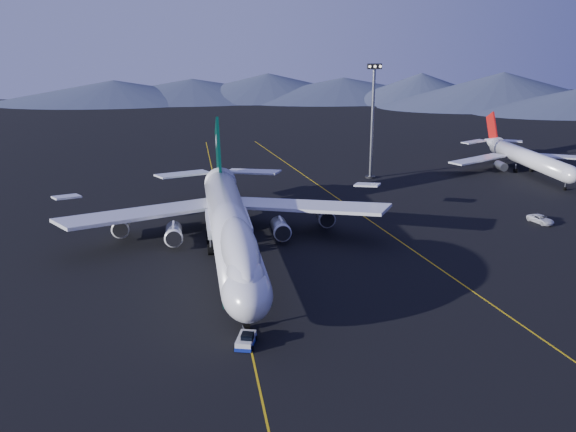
{
  "coord_description": "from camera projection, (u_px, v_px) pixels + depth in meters",
  "views": [
    {
      "loc": [
        -6.68,
        -101.63,
        38.12
      ],
      "look_at": [
        10.2,
        2.91,
        6.0
      ],
      "focal_mm": 40.0,
      "sensor_mm": 36.0,
      "label": 1
    }
  ],
  "objects": [
    {
      "name": "taxiway_line_side",
      "position": [
        385.0,
        231.0,
        122.11
      ],
      "size": [
        28.08,
        198.09,
        0.01
      ],
      "primitive_type": "cube",
      "rotation": [
        0.0,
        0.0,
        0.14
      ],
      "color": "gold",
      "rests_on": "ground"
    },
    {
      "name": "taxiway_line_main",
      "position": [
        231.0,
        258.0,
        108.09
      ],
      "size": [
        0.25,
        220.0,
        0.01
      ],
      "primitive_type": "cube",
      "color": "gold",
      "rests_on": "ground"
    },
    {
      "name": "pushback_tug",
      "position": [
        246.0,
        341.0,
        78.73
      ],
      "size": [
        3.22,
        4.52,
        1.78
      ],
      "rotation": [
        0.0,
        0.0,
        -0.29
      ],
      "color": "silver",
      "rests_on": "ground"
    },
    {
      "name": "floodlight_mast",
      "position": [
        372.0,
        121.0,
        159.42
      ],
      "size": [
        3.51,
        2.64,
        28.45
      ],
      "rotation": [
        0.0,
        0.0,
        -0.39
      ],
      "color": "black",
      "rests_on": "ground"
    },
    {
      "name": "boeing_747",
      "position": [
        230.0,
        225.0,
        106.43
      ],
      "size": [
        59.62,
        72.43,
        19.37
      ],
      "color": "silver",
      "rests_on": "ground"
    },
    {
      "name": "second_jet",
      "position": [
        526.0,
        157.0,
        168.04
      ],
      "size": [
        41.76,
        47.18,
        13.42
      ],
      "rotation": [
        0.0,
        0.0,
        0.23
      ],
      "color": "silver",
      "rests_on": "ground"
    },
    {
      "name": "service_van",
      "position": [
        541.0,
        219.0,
        126.53
      ],
      "size": [
        4.0,
        6.09,
        1.56
      ],
      "primitive_type": "imported",
      "rotation": [
        0.0,
        0.0,
        0.27
      ],
      "color": "silver",
      "rests_on": "ground"
    },
    {
      "name": "ground",
      "position": [
        231.0,
        258.0,
        108.09
      ],
      "size": [
        500.0,
        500.0,
        0.0
      ],
      "primitive_type": "plane",
      "color": "black",
      "rests_on": "ground"
    }
  ]
}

